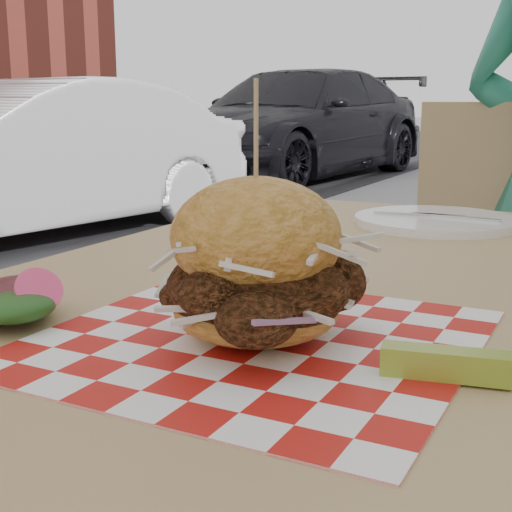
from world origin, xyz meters
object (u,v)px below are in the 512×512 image
object	(u,v)px
patio_table	(355,338)
sandwich	(256,270)
car_white	(31,159)
car_dark	(297,123)
patio_chair	(496,272)

from	to	relation	value
patio_table	sandwich	bearing A→B (deg)	-89.65
car_white	car_dark	bearing A→B (deg)	101.21
car_dark	sandwich	world-z (taller)	car_dark
car_dark	patio_chair	bearing A→B (deg)	-55.31
car_white	sandwich	xyz separation A→B (m)	(3.44, -3.21, 0.26)
patio_chair	patio_table	bearing A→B (deg)	-78.20
car_white	patio_table	distance (m)	4.53
patio_table	patio_chair	xyz separation A→B (m)	(0.02, 0.94, -0.12)
patio_table	sandwich	xyz separation A→B (m)	(0.00, -0.26, 0.14)
car_white	car_dark	xyz separation A→B (m)	(-0.00, 4.53, 0.12)
patio_table	patio_chair	size ratio (longest dim) A/B	1.26
car_dark	patio_chair	size ratio (longest dim) A/B	4.87
car_dark	patio_chair	xyz separation A→B (m)	(3.46, -6.54, -0.12)
patio_table	patio_chair	distance (m)	0.95
car_white	patio_table	size ratio (longest dim) A/B	2.79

